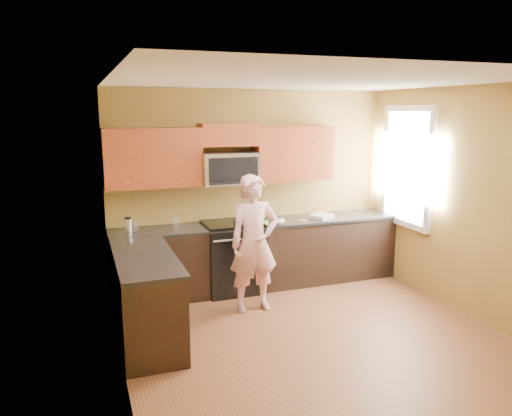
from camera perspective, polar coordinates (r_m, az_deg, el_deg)
name	(u,v)px	position (r m, az deg, el deg)	size (l,w,h in m)	color
floor	(314,337)	(5.58, 6.70, -14.54)	(4.00, 4.00, 0.00)	brown
ceiling	(320,80)	(5.04, 7.41, 14.34)	(4.00, 4.00, 0.00)	white
wall_back	(252,188)	(6.95, -0.41, 2.37)	(4.00, 4.00, 0.00)	olive
wall_front	(455,275)	(3.54, 21.90, -7.16)	(4.00, 4.00, 0.00)	olive
wall_left	(116,231)	(4.61, -15.76, -2.58)	(4.00, 4.00, 0.00)	olive
wall_right	(471,203)	(6.29, 23.52, 0.50)	(4.00, 4.00, 0.00)	olive
cabinet_back_run	(260,256)	(6.88, 0.44, -5.50)	(4.00, 0.60, 0.88)	black
cabinet_left_run	(146,299)	(5.48, -12.56, -10.21)	(0.60, 1.60, 0.88)	black
countertop_back	(260,223)	(6.75, 0.47, -1.78)	(4.00, 0.62, 0.04)	black
countertop_left	(145,258)	(5.33, -12.66, -5.59)	(0.62, 1.60, 0.04)	black
stove	(233,257)	(6.72, -2.70, -5.60)	(0.76, 0.65, 0.95)	black
microwave	(229,184)	(6.63, -3.10, 2.80)	(0.76, 0.40, 0.42)	silver
upper_cab_left	(154,187)	(6.45, -11.65, 2.35)	(1.22, 0.33, 0.75)	brown
upper_cab_right	(293,180)	(6.99, 4.23, 3.21)	(1.12, 0.33, 0.75)	brown
upper_cab_over_mw	(228,135)	(6.60, -3.25, 8.43)	(0.76, 0.33, 0.30)	brown
window	(407,167)	(7.15, 17.02, 4.55)	(0.06, 1.06, 1.66)	white
woman	(254,244)	(5.99, -0.22, -4.11)	(0.61, 0.40, 1.67)	pink
frying_pan	(244,224)	(6.49, -1.34, -1.86)	(0.28, 0.49, 0.06)	black
butter_tub	(263,225)	(6.58, 0.80, -1.94)	(0.14, 0.14, 0.10)	yellow
toast_slice	(302,220)	(6.83, 5.33, -1.44)	(0.11, 0.11, 0.01)	#B27F47
napkin_a	(280,222)	(6.61, 2.77, -1.64)	(0.11, 0.12, 0.06)	silver
napkin_b	(281,221)	(6.68, 2.87, -1.47)	(0.12, 0.13, 0.07)	silver
dish_towel	(322,216)	(7.07, 7.56, -0.92)	(0.30, 0.24, 0.05)	white
travel_mug	(129,231)	(6.43, -14.44, -2.62)	(0.08, 0.08, 0.18)	silver
glass_a	(135,226)	(6.42, -13.71, -2.06)	(0.07, 0.07, 0.12)	silver
glass_c	(176,222)	(6.57, -9.23, -1.57)	(0.07, 0.07, 0.12)	silver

